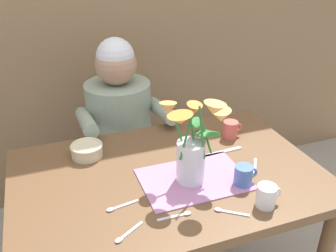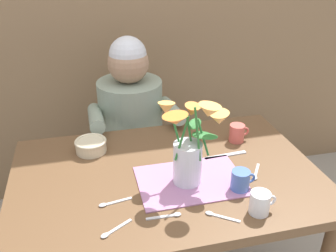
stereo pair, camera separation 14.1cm
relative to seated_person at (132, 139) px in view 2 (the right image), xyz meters
name	(u,v)px [view 2 (the right image)]	position (x,y,z in m)	size (l,w,h in m)	color
dining_table	(167,193)	(0.05, -0.62, 0.08)	(1.20, 0.80, 0.74)	brown
seated_person	(132,139)	(0.00, 0.00, 0.00)	(0.45, 0.47, 1.14)	#4C4C56
striped_placemat	(191,181)	(0.13, -0.69, 0.18)	(0.40, 0.28, 0.01)	#B275A3
flower_vase	(190,145)	(0.12, -0.70, 0.34)	(0.28, 0.24, 0.35)	silver
ceramic_bowl	(91,145)	(-0.23, -0.38, 0.21)	(0.14, 0.14, 0.06)	beige
dinner_knife	(225,155)	(0.32, -0.55, 0.18)	(0.19, 0.02, 0.01)	silver
ceramic_mug	(237,133)	(0.42, -0.44, 0.22)	(0.09, 0.07, 0.08)	#CC564C
coffee_cup	(260,203)	(0.30, -0.92, 0.22)	(0.09, 0.07, 0.08)	silver
tea_cup	(241,180)	(0.29, -0.78, 0.22)	(0.09, 0.07, 0.08)	#476BB7
spoon_0	(217,215)	(0.15, -0.90, 0.18)	(0.11, 0.08, 0.01)	silver
spoon_1	(112,231)	(-0.19, -0.89, 0.18)	(0.11, 0.07, 0.01)	silver
spoon_2	(169,216)	(0.00, -0.86, 0.18)	(0.12, 0.02, 0.01)	silver
spoon_3	(256,174)	(0.38, -0.71, 0.18)	(0.08, 0.11, 0.01)	silver
spoon_4	(110,203)	(-0.19, -0.75, 0.18)	(0.12, 0.03, 0.01)	silver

